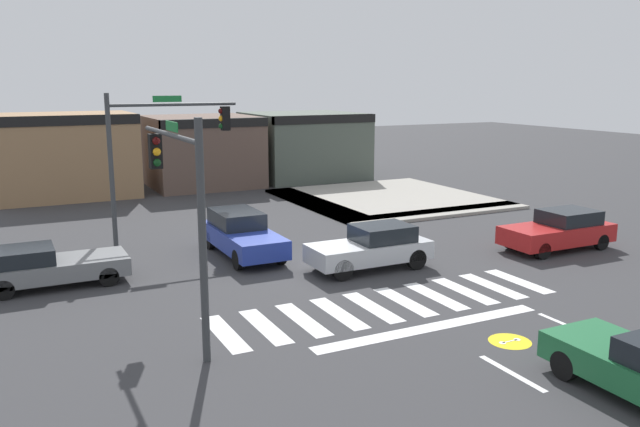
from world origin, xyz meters
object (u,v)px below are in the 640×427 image
object	(u,v)px
traffic_signal_northwest	(162,141)
car_blue	(242,234)
car_silver	(372,247)
car_red	(559,230)
traffic_signal_southwest	(178,186)
car_gray	(46,266)

from	to	relation	value
traffic_signal_northwest	car_blue	distance (m)	4.88
car_silver	car_red	world-z (taller)	car_silver
traffic_signal_southwest	car_gray	size ratio (longest dim) A/B	1.27
traffic_signal_northwest	car_red	world-z (taller)	traffic_signal_northwest
car_blue	car_red	distance (m)	11.99
car_red	car_gray	bearing A→B (deg)	-11.88
car_gray	car_red	distance (m)	18.17
traffic_signal_southwest	car_red	xyz separation A→B (m)	(14.96, 1.87, -3.04)
traffic_signal_southwest	car_silver	xyz separation A→B (m)	(7.24, 2.78, -3.02)
traffic_signal_southwest	car_silver	size ratio (longest dim) A/B	1.32
car_silver	traffic_signal_northwest	bearing A→B (deg)	-50.90
traffic_signal_southwest	traffic_signal_northwest	bearing A→B (deg)	-10.83
car_gray	car_red	world-z (taller)	car_red
car_silver	car_gray	size ratio (longest dim) A/B	0.96
car_blue	car_gray	xyz separation A→B (m)	(-6.70, -0.84, -0.13)
car_blue	car_silver	bearing A→B (deg)	42.49
traffic_signal_southwest	car_red	world-z (taller)	traffic_signal_southwest
traffic_signal_northwest	car_silver	distance (m)	9.22
traffic_signal_northwest	car_red	distance (m)	15.53
car_blue	traffic_signal_northwest	bearing A→B (deg)	-145.51
car_blue	car_gray	world-z (taller)	car_blue
car_blue	traffic_signal_southwest	bearing A→B (deg)	-31.04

